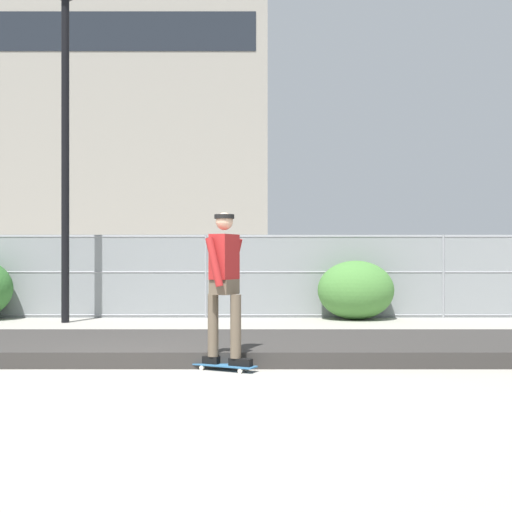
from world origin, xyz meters
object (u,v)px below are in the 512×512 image
at_px(parked_car_far, 469,275).
at_px(shrub_center, 359,290).
at_px(skateboard, 228,366).
at_px(parked_car_near, 59,276).
at_px(street_lamp, 69,113).
at_px(skater, 228,278).
at_px(parked_car_mid, 260,276).

xyz_separation_m(parked_car_far, shrub_center, (-3.66, -4.12, -0.20)).
height_order(skateboard, parked_car_near, parked_car_near).
height_order(parked_car_near, parked_car_far, same).
distance_m(street_lamp, shrub_center, 7.16).
xyz_separation_m(skater, street_lamp, (-3.56, 5.80, 3.22)).
relative_size(skateboard, parked_car_mid, 0.18).
xyz_separation_m(street_lamp, parked_car_mid, (3.96, 4.54, -3.50)).
bearing_deg(parked_car_near, parked_car_far, 0.77).
bearing_deg(shrub_center, parked_car_far, 48.38).
bearing_deg(parked_car_far, skateboard, -120.39).
bearing_deg(skateboard, street_lamp, 121.55).
bearing_deg(skater, parked_car_near, 116.34).
distance_m(skateboard, street_lamp, 8.04).
xyz_separation_m(skateboard, parked_car_far, (6.19, 10.56, 0.78)).
height_order(street_lamp, parked_car_near, street_lamp).
relative_size(street_lamp, parked_car_mid, 1.56).
height_order(parked_car_far, shrub_center, parked_car_far).
bearing_deg(parked_car_mid, street_lamp, -131.13).
relative_size(street_lamp, parked_car_near, 1.54).
bearing_deg(skateboard, shrub_center, 68.51).
relative_size(parked_car_near, parked_car_mid, 1.02).
distance_m(skateboard, parked_car_near, 11.64).
height_order(street_lamp, parked_car_mid, street_lamp).
bearing_deg(parked_car_far, street_lamp, -153.95).
height_order(skateboard, shrub_center, shrub_center).
height_order(skateboard, skater, skater).
relative_size(skateboard, skater, 0.44).
bearing_deg(shrub_center, street_lamp, -173.89).
bearing_deg(skateboard, parked_car_far, 59.61).
bearing_deg(shrub_center, parked_car_near, 152.74).
bearing_deg(parked_car_far, parked_car_near, -179.23).
relative_size(skater, street_lamp, 0.26).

